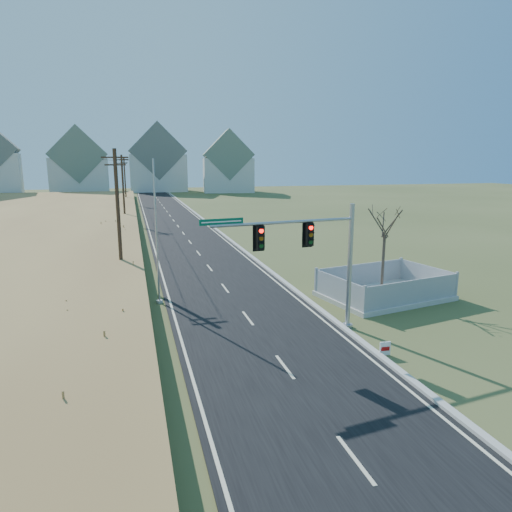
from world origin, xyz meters
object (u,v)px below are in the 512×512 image
at_px(bare_tree, 385,220).
at_px(fence_enclosure, 384,293).
at_px(open_sign, 385,349).
at_px(flagpole, 157,247).
at_px(traffic_signal_mast, 318,254).

bearing_deg(bare_tree, fence_enclosure, -69.37).
xyz_separation_m(fence_enclosure, open_sign, (-4.45, -7.56, 0.01)).
bearing_deg(fence_enclosure, flagpole, 158.06).
relative_size(fence_enclosure, open_sign, 13.15).
relative_size(traffic_signal_mast, open_sign, 12.69).
xyz_separation_m(traffic_signal_mast, open_sign, (1.80, -3.30, -3.56)).
xyz_separation_m(fence_enclosure, flagpole, (-13.25, 2.54, 3.00)).
relative_size(open_sign, flagpole, 0.07).
bearing_deg(bare_tree, flagpole, 169.93).
distance_m(traffic_signal_mast, fence_enclosure, 8.37).
distance_m(traffic_signal_mast, flagpole, 9.78).
bearing_deg(open_sign, fence_enclosure, 61.90).
bearing_deg(traffic_signal_mast, flagpole, 128.29).
distance_m(open_sign, flagpole, 13.72).
xyz_separation_m(traffic_signal_mast, fence_enclosure, (6.25, 4.26, -3.58)).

